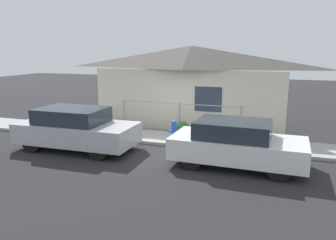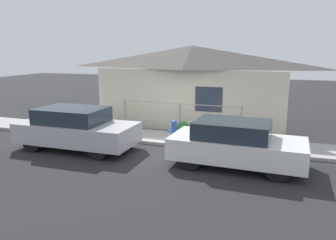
# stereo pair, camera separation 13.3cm
# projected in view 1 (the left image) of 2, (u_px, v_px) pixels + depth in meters

# --- Properties ---
(ground_plane) EXTENTS (60.00, 60.00, 0.00)m
(ground_plane) POSITION_uv_depth(u_px,v_px,m) (167.00, 146.00, 11.66)
(ground_plane) COLOR #262628
(sidewalk) EXTENTS (24.00, 1.74, 0.12)m
(sidewalk) POSITION_uv_depth(u_px,v_px,m) (174.00, 139.00, 12.45)
(sidewalk) COLOR #9E9E99
(sidewalk) RESTS_ON ground_plane
(house) EXTENTS (8.43, 2.23, 3.55)m
(house) POSITION_uv_depth(u_px,v_px,m) (191.00, 62.00, 14.08)
(house) COLOR beige
(house) RESTS_ON ground_plane
(fence) EXTENTS (4.90, 0.10, 1.22)m
(fence) POSITION_uv_depth(u_px,v_px,m) (179.00, 116.00, 12.97)
(fence) COLOR #999993
(fence) RESTS_ON sidewalk
(car_left) EXTENTS (4.09, 1.82, 1.44)m
(car_left) POSITION_uv_depth(u_px,v_px,m) (76.00, 129.00, 11.21)
(car_left) COLOR #B7B7BC
(car_left) RESTS_ON ground_plane
(car_right) EXTENTS (3.92, 1.90, 1.36)m
(car_right) POSITION_uv_depth(u_px,v_px,m) (236.00, 144.00, 9.57)
(car_right) COLOR white
(car_right) RESTS_ON ground_plane
(fire_hydrant) EXTENTS (0.45, 0.20, 0.77)m
(fire_hydrant) POSITION_uv_depth(u_px,v_px,m) (174.00, 130.00, 11.90)
(fire_hydrant) COLOR blue
(fire_hydrant) RESTS_ON sidewalk
(potted_plant_near_hydrant) EXTENTS (0.48, 0.48, 0.59)m
(potted_plant_near_hydrant) POSITION_uv_depth(u_px,v_px,m) (183.00, 128.00, 12.47)
(potted_plant_near_hydrant) COLOR brown
(potted_plant_near_hydrant) RESTS_ON sidewalk
(potted_plant_by_fence) EXTENTS (0.53, 0.53, 0.62)m
(potted_plant_by_fence) POSITION_uv_depth(u_px,v_px,m) (103.00, 121.00, 13.67)
(potted_plant_by_fence) COLOR #9E5638
(potted_plant_by_fence) RESTS_ON sidewalk
(potted_plant_corner) EXTENTS (0.37, 0.37, 0.49)m
(potted_plant_corner) POSITION_uv_depth(u_px,v_px,m) (249.00, 136.00, 11.62)
(potted_plant_corner) COLOR slate
(potted_plant_corner) RESTS_ON sidewalk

